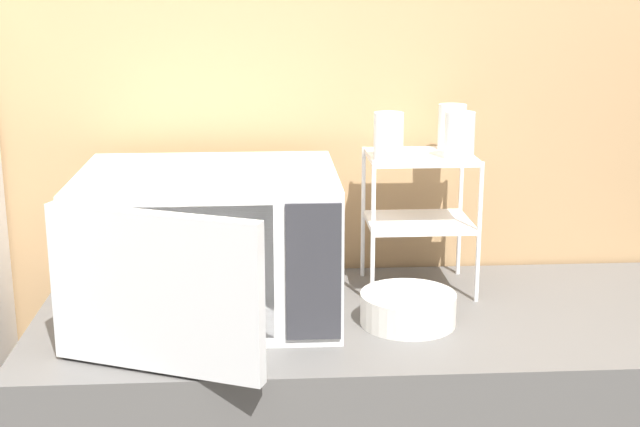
{
  "coord_description": "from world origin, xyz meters",
  "views": [
    {
      "loc": [
        -0.3,
        -1.49,
        1.62
      ],
      "look_at": [
        -0.18,
        0.35,
        1.14
      ],
      "focal_mm": 50.0,
      "sensor_mm": 36.0,
      "label": 1
    }
  ],
  "objects_px": {
    "microwave": "(207,245)",
    "dish_rack": "(420,193)",
    "glass_front_right": "(460,136)",
    "glass_back_right": "(452,127)",
    "bowl": "(410,309)",
    "glass_front_left": "(388,136)"
  },
  "relations": [
    {
      "from": "glass_front_left",
      "to": "glass_back_right",
      "type": "xyz_separation_m",
      "value": [
        0.17,
        0.12,
        0.0
      ]
    },
    {
      "from": "microwave",
      "to": "dish_rack",
      "type": "xyz_separation_m",
      "value": [
        0.48,
        0.14,
        0.07
      ]
    },
    {
      "from": "glass_front_right",
      "to": "bowl",
      "type": "relative_size",
      "value": 0.52
    },
    {
      "from": "glass_back_right",
      "to": "glass_front_right",
      "type": "relative_size",
      "value": 1.0
    },
    {
      "from": "microwave",
      "to": "glass_back_right",
      "type": "relative_size",
      "value": 5.97
    },
    {
      "from": "glass_front_left",
      "to": "glass_back_right",
      "type": "distance_m",
      "value": 0.2
    },
    {
      "from": "glass_front_left",
      "to": "glass_front_right",
      "type": "relative_size",
      "value": 1.0
    },
    {
      "from": "microwave",
      "to": "dish_rack",
      "type": "height_order",
      "value": "dish_rack"
    },
    {
      "from": "glass_front_left",
      "to": "bowl",
      "type": "xyz_separation_m",
      "value": [
        0.03,
        -0.16,
        -0.34
      ]
    },
    {
      "from": "microwave",
      "to": "dish_rack",
      "type": "distance_m",
      "value": 0.5
    },
    {
      "from": "glass_back_right",
      "to": "glass_front_right",
      "type": "xyz_separation_m",
      "value": [
        -0.01,
        -0.12,
        0.0
      ]
    },
    {
      "from": "microwave",
      "to": "bowl",
      "type": "distance_m",
      "value": 0.45
    },
    {
      "from": "glass_front_left",
      "to": "glass_front_right",
      "type": "xyz_separation_m",
      "value": [
        0.16,
        -0.0,
        0.0
      ]
    },
    {
      "from": "dish_rack",
      "to": "bowl",
      "type": "xyz_separation_m",
      "value": [
        -0.05,
        -0.22,
        -0.2
      ]
    },
    {
      "from": "microwave",
      "to": "glass_front_left",
      "type": "distance_m",
      "value": 0.46
    },
    {
      "from": "glass_front_right",
      "to": "glass_back_right",
      "type": "bearing_deg",
      "value": 85.89
    },
    {
      "from": "microwave",
      "to": "dish_rack",
      "type": "relative_size",
      "value": 1.95
    },
    {
      "from": "bowl",
      "to": "glass_front_left",
      "type": "bearing_deg",
      "value": 100.13
    },
    {
      "from": "microwave",
      "to": "glass_back_right",
      "type": "distance_m",
      "value": 0.63
    },
    {
      "from": "bowl",
      "to": "microwave",
      "type": "bearing_deg",
      "value": 169.01
    },
    {
      "from": "microwave",
      "to": "glass_front_right",
      "type": "distance_m",
      "value": 0.6
    },
    {
      "from": "dish_rack",
      "to": "glass_front_right",
      "type": "distance_m",
      "value": 0.17
    }
  ]
}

